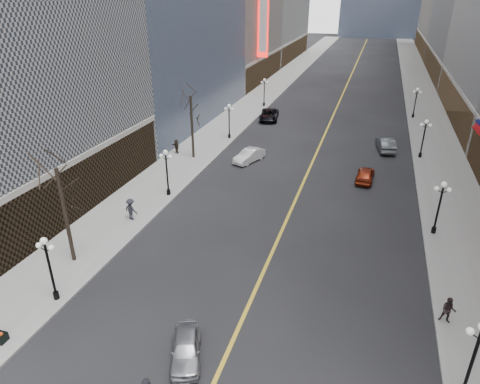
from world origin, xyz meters
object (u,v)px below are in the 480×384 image
Objects in this scene: streetlamp_west_1 at (167,168)px; car_nb_mid at (249,156)px; streetlamp_east_2 at (424,135)px; car_nb_near at (186,348)px; car_sb_far at (386,144)px; streetlamp_east_0 at (475,352)px; streetlamp_west_0 at (49,263)px; car_sb_mid at (365,174)px; streetlamp_east_1 at (440,202)px; streetlamp_east_3 at (416,99)px; streetlamp_west_3 at (264,89)px; streetlamp_west_2 at (229,118)px; car_nb_far at (269,115)px.

car_nb_mid is at bearing 66.24° from streetlamp_west_1.
streetlamp_east_2 is 1.16× the size of car_nb_near.
streetlamp_east_0 is at bearing 86.90° from car_sb_far.
car_sb_mid is at bearing 54.97° from streetlamp_west_0.
streetlamp_west_1 is (-23.60, 16.00, 0.00)m from streetlamp_east_0.
streetlamp_east_1 is at bearing 30.70° from car_nb_near.
streetlamp_east_3 and streetlamp_west_3 have the same top height.
streetlamp_east_1 is at bearing -37.33° from streetlamp_west_2.
car_nb_far is (2.80, 28.42, -2.12)m from streetlamp_west_1.
car_sb_far is (16.90, -8.83, 0.04)m from car_nb_far.
streetlamp_west_1 is at bearing -90.00° from streetlamp_west_3.
streetlamp_west_0 is 1.02× the size of car_nb_mid.
streetlamp_east_0 reaches higher than car_nb_mid.
streetlamp_west_3 is 1.16× the size of car_nb_near.
car_nb_far is (-20.80, 10.42, -2.12)m from streetlamp_east_2.
streetlamp_east_0 is 14.10m from car_nb_near.
car_nb_far is (2.80, 44.42, -2.12)m from streetlamp_west_0.
car_nb_far reaches higher than car_nb_near.
streetlamp_east_2 is 1.00× the size of streetlamp_west_3.
car_nb_far is (-7.00, 46.22, 0.12)m from car_nb_near.
streetlamp_east_2 is at bearing -37.33° from streetlamp_west_3.
car_nb_mid is 1.04× the size of car_sb_mid.
streetlamp_east_3 is 0.80× the size of car_nb_far.
car_nb_far is at bearing 77.09° from car_nb_near.
streetlamp_west_0 reaches higher than car_sb_mid.
streetlamp_west_0 is at bearing -90.00° from streetlamp_west_1.
streetlamp_east_1 and streetlamp_west_2 have the same top height.
streetlamp_west_0 is at bearing -90.00° from streetlamp_west_3.
car_sb_far is at bearing 53.65° from car_nb_near.
streetlamp_east_1 is 23.60m from streetlamp_west_1.
streetlamp_east_0 is at bearing -14.07° from car_nb_near.
streetlamp_east_3 is 22.24m from car_nb_far.
streetlamp_east_3 is 1.00× the size of streetlamp_west_2.
car_nb_far is (-20.80, 44.42, -2.12)m from streetlamp_east_0.
car_nb_far is 1.33× the size of car_sb_mid.
car_nb_far is at bearing -36.94° from car_sb_far.
streetlamp_east_3 is 31.38m from car_nb_mid.
streetlamp_west_2 is (0.00, 18.00, 0.00)m from streetlamp_west_1.
streetlamp_east_0 is 1.02× the size of car_nb_mid.
streetlamp_east_3 is 57.10m from streetlamp_west_0.
streetlamp_east_1 is 35.28m from car_nb_far.
streetlamp_west_2 is at bearing -114.12° from car_nb_far.
streetlamp_west_0 is 31.02m from car_sb_mid.
streetlamp_west_2 is 10.99m from car_nb_far.
streetlamp_east_3 is 1.07× the size of car_sb_mid.
streetlamp_west_3 is 25.60m from car_nb_mid.
car_sb_mid is at bearing -123.98° from streetlamp_east_2.
streetlamp_west_2 is (-23.60, 0.00, 0.00)m from streetlamp_east_2.
car_nb_near is (-13.80, -1.81, -2.24)m from streetlamp_east_0.
streetlamp_west_1 reaches higher than car_sb_mid.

